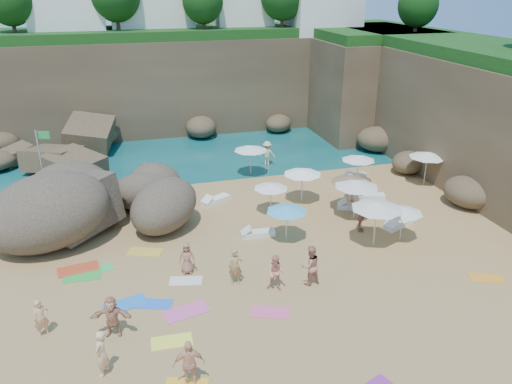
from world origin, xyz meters
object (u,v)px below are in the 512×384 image
object	(u,v)px
rock_outcrop	(116,212)
person_stand_2	(267,153)
parasol_2	(271,186)
person_stand_0	(41,318)
person_stand_6	(101,353)
person_stand_1	(310,265)
parasol_1	(251,148)
person_stand_4	(349,188)
parasol_0	(303,172)
person_stand_3	(361,217)
lounger_0	(216,200)
flag_pole	(42,154)
person_stand_5	(146,174)

from	to	relation	value
rock_outcrop	person_stand_2	world-z (taller)	person_stand_2
parasol_2	person_stand_0	size ratio (longest dim) A/B	1.27
parasol_2	person_stand_6	distance (m)	14.37
person_stand_1	person_stand_2	xyz separation A→B (m)	(2.70, 15.48, -0.03)
rock_outcrop	parasol_2	size ratio (longest dim) A/B	4.48
parasol_1	person_stand_4	distance (m)	7.70
parasol_0	person_stand_1	world-z (taller)	parasol_0
person_stand_2	person_stand_3	bearing A→B (deg)	124.66
person_stand_0	person_stand_1	world-z (taller)	person_stand_1
person_stand_2	person_stand_0	bearing A→B (deg)	74.79
lounger_0	person_stand_0	xyz separation A→B (m)	(-8.86, -10.45, 0.64)
person_stand_3	person_stand_6	xyz separation A→B (m)	(-13.45, -7.35, 0.05)
person_stand_1	person_stand_4	xyz separation A→B (m)	(5.58, 7.74, -0.02)
flag_pole	parasol_2	xyz separation A→B (m)	(12.81, -6.44, -1.00)
parasol_2	person_stand_4	size ratio (longest dim) A/B	1.08
lounger_0	parasol_0	bearing A→B (deg)	-45.15
parasol_2	person_stand_3	size ratio (longest dim) A/B	1.20
person_stand_2	person_stand_4	xyz separation A→B (m)	(2.88, -7.74, 0.01)
rock_outcrop	person_stand_5	bearing A→B (deg)	60.26
lounger_0	flag_pole	bearing A→B (deg)	128.00
person_stand_3	person_stand_6	size ratio (longest dim) A/B	0.94
person_stand_2	person_stand_3	size ratio (longest dim) A/B	1.10
person_stand_1	person_stand_4	distance (m)	9.55
parasol_0	person_stand_4	distance (m)	3.09
flag_pole	parasol_1	world-z (taller)	flag_pole
lounger_0	parasol_2	bearing A→B (deg)	-70.54
person_stand_3	person_stand_5	xyz separation A→B (m)	(-10.68, 9.72, 0.00)
rock_outcrop	person_stand_1	distance (m)	13.08
parasol_2	person_stand_5	distance (m)	9.18
parasol_1	person_stand_3	size ratio (longest dim) A/B	1.38
rock_outcrop	person_stand_2	xyz separation A→B (m)	(10.98, 5.40, 0.92)
person_stand_1	person_stand_5	bearing A→B (deg)	-75.95
parasol_0	lounger_0	distance (m)	5.60
lounger_0	person_stand_4	size ratio (longest dim) A/B	1.04
rock_outcrop	person_stand_2	bearing A→B (deg)	26.17
rock_outcrop	parasol_2	distance (m)	9.30
rock_outcrop	person_stand_1	size ratio (longest dim) A/B	4.73
parasol_1	person_stand_2	xyz separation A→B (m)	(1.71, 1.65, -1.09)
parasol_0	person_stand_5	distance (m)	10.46
parasol_1	person_stand_0	world-z (taller)	parasol_1
lounger_0	parasol_1	bearing A→B (deg)	20.02
rock_outcrop	person_stand_5	distance (m)	4.33
parasol_0	person_stand_0	xyz separation A→B (m)	(-13.96, -9.06, -1.23)
lounger_0	person_stand_0	bearing A→B (deg)	-160.28
parasol_1	person_stand_1	world-z (taller)	parasol_1
parasol_0	person_stand_1	xyz separation A→B (m)	(-2.80, -8.52, -1.07)
lounger_0	person_stand_3	distance (m)	9.01
lounger_0	person_stand_0	distance (m)	13.71
lounger_0	person_stand_6	world-z (taller)	person_stand_6
parasol_0	person_stand_6	size ratio (longest dim) A/B	1.31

